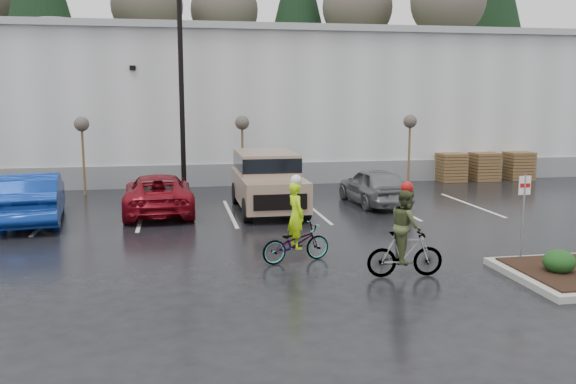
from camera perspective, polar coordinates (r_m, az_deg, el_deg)
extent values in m
plane|color=black|center=(14.08, 7.84, -7.79)|extent=(120.00, 120.00, 0.00)
cube|color=silver|center=(35.04, -3.48, 8.15)|extent=(60.00, 15.00, 7.00)
cube|color=slate|center=(27.79, -1.51, 1.71)|extent=(60.00, 0.12, 1.00)
cube|color=#999B9E|center=(35.16, -3.54, 13.94)|extent=(60.50, 15.50, 0.30)
cube|color=#203516|center=(57.94, -6.30, 7.98)|extent=(80.00, 25.00, 6.00)
cylinder|color=black|center=(24.78, -9.95, 9.96)|extent=(0.20, 0.20, 9.00)
cylinder|color=#523420|center=(26.17, -18.59, 2.77)|extent=(0.10, 0.10, 2.80)
sphere|color=#48433A|center=(26.06, -18.75, 6.04)|extent=(0.60, 0.60, 0.60)
cylinder|color=#523420|center=(26.06, -4.28, 3.19)|extent=(0.10, 0.10, 2.80)
sphere|color=#48433A|center=(25.95, -4.32, 6.49)|extent=(0.60, 0.60, 0.60)
cylinder|color=#523420|center=(27.88, 11.26, 3.43)|extent=(0.10, 0.10, 2.80)
sphere|color=#48433A|center=(27.78, 11.35, 6.50)|extent=(0.60, 0.60, 0.60)
cube|color=#523420|center=(29.87, 14.97, 2.26)|extent=(1.20, 1.20, 1.35)
cube|color=#523420|center=(30.64, 17.85, 2.29)|extent=(1.20, 1.20, 1.35)
cube|color=#523420|center=(31.53, 20.73, 2.32)|extent=(1.20, 1.20, 1.35)
ellipsoid|color=#123313|center=(14.86, 24.03, -5.95)|extent=(0.70, 0.70, 0.52)
cylinder|color=gray|center=(15.58, 21.10, -2.51)|extent=(0.05, 0.05, 2.20)
cube|color=white|center=(15.44, 21.28, 0.58)|extent=(0.30, 0.02, 0.45)
cube|color=red|center=(15.43, 21.30, 0.58)|extent=(0.26, 0.02, 0.10)
imported|color=navy|center=(21.17, -22.75, -0.47)|extent=(2.33, 5.10, 1.62)
imported|color=maroon|center=(21.55, -12.05, -0.15)|extent=(2.43, 5.00, 1.37)
imported|color=slate|center=(22.94, 8.05, 0.56)|extent=(1.93, 4.23, 1.41)
imported|color=#3F3F44|center=(14.99, 0.74, -4.80)|extent=(1.88, 1.06, 0.94)
imported|color=#AAE30C|center=(14.84, 0.75, -2.18)|extent=(0.53, 0.68, 1.64)
sphere|color=silver|center=(14.69, 0.76, 1.11)|extent=(0.27, 0.27, 0.27)
imported|color=#3F3F44|center=(14.02, 10.89, -5.72)|extent=(1.71, 0.61, 1.05)
imported|color=#3D4726|center=(13.87, 10.97, -3.12)|extent=(0.49, 0.83, 1.65)
sphere|color=#990C0C|center=(13.72, 11.08, 0.43)|extent=(0.27, 0.27, 0.27)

